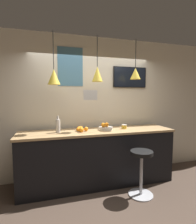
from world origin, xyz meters
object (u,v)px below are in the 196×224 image
juice_bottle (58,125)px  mounted_tv (130,77)px  spread_jar (124,127)px  fruit_bowl (106,127)px  bar_stool (141,165)px

juice_bottle → mounted_tv: bearing=13.9°
juice_bottle → spread_jar: juice_bottle is taller
juice_bottle → fruit_bowl: bearing=0.4°
fruit_bowl → mounted_tv: mounted_tv is taller
spread_jar → mounted_tv: mounted_tv is taller
juice_bottle → bar_stool: bearing=-25.1°
bar_stool → mounted_tv: 1.89m
juice_bottle → spread_jar: (1.28, 0.00, -0.08)m
juice_bottle → spread_jar: 1.29m
bar_stool → spread_jar: bearing=93.7°
fruit_bowl → juice_bottle: bearing=-179.6°
mounted_tv → spread_jar: bearing=-127.3°
spread_jar → juice_bottle: bearing=180.0°
juice_bottle → mounted_tv: (1.58, 0.39, 0.93)m
bar_stool → fruit_bowl: fruit_bowl is taller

